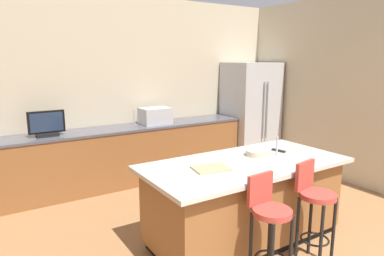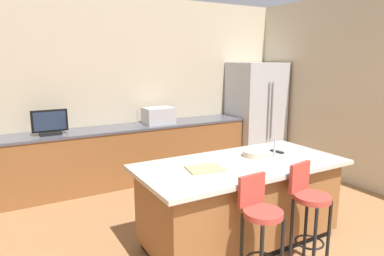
# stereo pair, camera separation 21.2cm
# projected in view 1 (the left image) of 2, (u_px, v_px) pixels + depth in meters

# --- Properties ---
(wall_back) EXTENTS (6.34, 0.12, 2.99)m
(wall_back) POSITION_uv_depth(u_px,v_px,m) (123.00, 89.00, 5.72)
(wall_back) COLOR beige
(wall_back) RESTS_ON ground_plane
(wall_right) EXTENTS (0.12, 5.52, 2.99)m
(wall_right) POSITION_uv_depth(u_px,v_px,m) (375.00, 92.00, 5.15)
(wall_right) COLOR beige
(wall_right) RESTS_ON ground_plane
(counter_back) EXTENTS (4.06, 0.62, 0.92)m
(counter_back) POSITION_uv_depth(u_px,v_px,m) (128.00, 155.00, 5.55)
(counter_back) COLOR brown
(counter_back) RESTS_ON ground_plane
(kitchen_island) EXTENTS (2.23, 1.08, 0.90)m
(kitchen_island) POSITION_uv_depth(u_px,v_px,m) (244.00, 201.00, 3.76)
(kitchen_island) COLOR black
(kitchen_island) RESTS_ON ground_plane
(refrigerator) EXTENTS (0.93, 0.82, 1.92)m
(refrigerator) POSITION_uv_depth(u_px,v_px,m) (250.00, 113.00, 6.69)
(refrigerator) COLOR #B7BABF
(refrigerator) RESTS_ON ground_plane
(microwave) EXTENTS (0.48, 0.36, 0.27)m
(microwave) POSITION_uv_depth(u_px,v_px,m) (155.00, 116.00, 5.69)
(microwave) COLOR #B7BABF
(microwave) RESTS_ON counter_back
(tv_monitor) EXTENTS (0.48, 0.16, 0.36)m
(tv_monitor) POSITION_uv_depth(u_px,v_px,m) (47.00, 125.00, 4.76)
(tv_monitor) COLOR black
(tv_monitor) RESTS_ON counter_back
(sink_faucet_back) EXTENTS (0.02, 0.02, 0.24)m
(sink_faucet_back) POSITION_uv_depth(u_px,v_px,m) (134.00, 118.00, 5.61)
(sink_faucet_back) COLOR #B2B2B7
(sink_faucet_back) RESTS_ON counter_back
(sink_faucet_island) EXTENTS (0.02, 0.02, 0.22)m
(sink_faucet_island) POSITION_uv_depth(u_px,v_px,m) (277.00, 146.00, 3.90)
(sink_faucet_island) COLOR #B2B2B7
(sink_faucet_island) RESTS_ON kitchen_island
(bar_stool_left) EXTENTS (0.34, 0.35, 1.00)m
(bar_stool_left) POSITION_uv_depth(u_px,v_px,m) (269.00, 220.00, 3.00)
(bar_stool_left) COLOR #B23D33
(bar_stool_left) RESTS_ON ground_plane
(bar_stool_right) EXTENTS (0.34, 0.36, 1.01)m
(bar_stool_right) POSITION_uv_depth(u_px,v_px,m) (314.00, 204.00, 3.31)
(bar_stool_right) COLOR #B23D33
(bar_stool_right) RESTS_ON ground_plane
(fruit_bowl) EXTENTS (0.27, 0.27, 0.06)m
(fruit_bowl) POSITION_uv_depth(u_px,v_px,m) (258.00, 153.00, 3.91)
(fruit_bowl) COLOR beige
(fruit_bowl) RESTS_ON kitchen_island
(tv_remote) EXTENTS (0.07, 0.18, 0.02)m
(tv_remote) POSITION_uv_depth(u_px,v_px,m) (279.00, 151.00, 4.09)
(tv_remote) COLOR black
(tv_remote) RESTS_ON kitchen_island
(cutting_board) EXTENTS (0.39, 0.32, 0.02)m
(cutting_board) POSITION_uv_depth(u_px,v_px,m) (211.00, 168.00, 3.42)
(cutting_board) COLOR tan
(cutting_board) RESTS_ON kitchen_island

